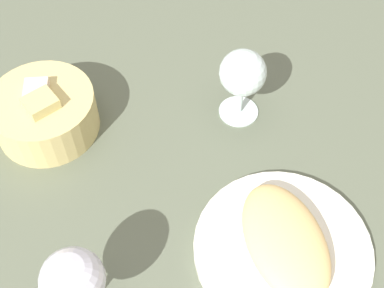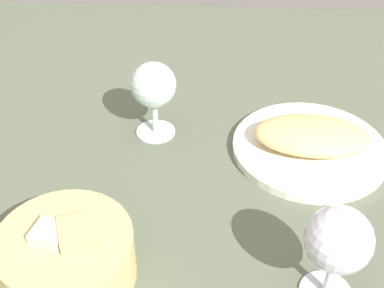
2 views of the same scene
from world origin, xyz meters
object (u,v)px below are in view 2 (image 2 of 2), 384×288
object	(u,v)px
plate	(309,148)
wine_glass_far	(338,243)
wine_glass_near	(153,88)
bread_basket	(67,256)

from	to	relation	value
plate	wine_glass_far	world-z (taller)	wine_glass_far
plate	wine_glass_near	bearing A→B (deg)	-8.98
bread_basket	wine_glass_near	bearing A→B (deg)	-103.73
bread_basket	plate	bearing A→B (deg)	-141.06
wine_glass_near	wine_glass_far	bearing A→B (deg)	127.25
wine_glass_near	wine_glass_far	distance (cm)	40.71
plate	bread_basket	size ratio (longest dim) A/B	1.50
plate	wine_glass_far	bearing A→B (deg)	87.19
plate	wine_glass_near	distance (cm)	27.65
plate	wine_glass_far	distance (cm)	29.59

